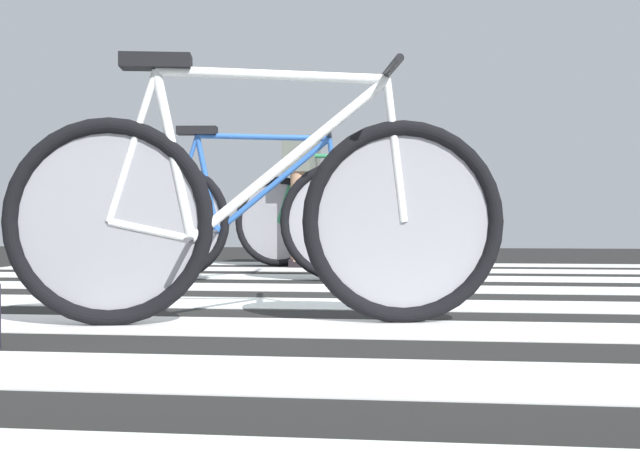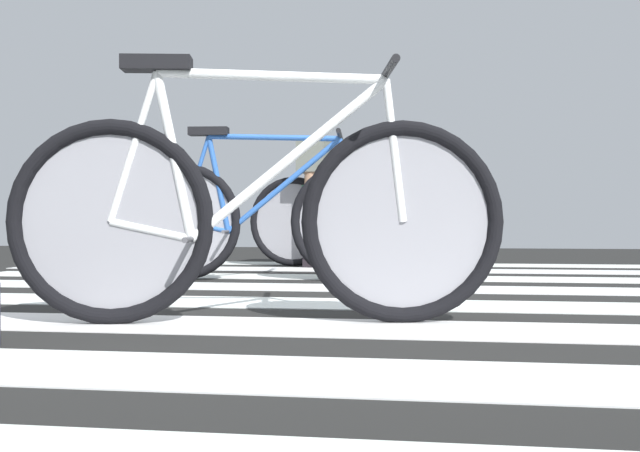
# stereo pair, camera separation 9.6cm
# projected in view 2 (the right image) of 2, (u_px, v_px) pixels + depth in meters

# --- Properties ---
(ground) EXTENTS (18.00, 14.00, 0.02)m
(ground) POSITION_uv_depth(u_px,v_px,m) (320.00, 304.00, 3.38)
(ground) COLOR black
(crosswalk_markings) EXTENTS (5.46, 6.53, 0.00)m
(crosswalk_markings) POSITION_uv_depth(u_px,v_px,m) (320.00, 303.00, 3.31)
(crosswalk_markings) COLOR silver
(crosswalk_markings) RESTS_ON ground
(bicycle_1_of_3) EXTENTS (1.72, 0.55, 0.93)m
(bicycle_1_of_3) POSITION_uv_depth(u_px,v_px,m) (256.00, 214.00, 2.65)
(bicycle_1_of_3) COLOR black
(bicycle_1_of_3) RESTS_ON ground
(bicycle_2_of_3) EXTENTS (1.73, 0.52, 0.93)m
(bicycle_2_of_3) POSITION_uv_depth(u_px,v_px,m) (265.00, 217.00, 4.59)
(bicycle_2_of_3) COLOR black
(bicycle_2_of_3) RESTS_ON ground
(bicycle_3_of_3) EXTENTS (1.73, 0.52, 0.93)m
(bicycle_3_of_3) POSITION_uv_depth(u_px,v_px,m) (355.00, 218.00, 5.93)
(bicycle_3_of_3) COLOR black
(bicycle_3_of_3) RESTS_ON ground
(cyclist_3_of_3) EXTENTS (0.35, 0.43, 1.02)m
(cyclist_3_of_3) POSITION_uv_depth(u_px,v_px,m) (317.00, 183.00, 6.00)
(cyclist_3_of_3) COLOR #A87A5B
(cyclist_3_of_3) RESTS_ON ground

